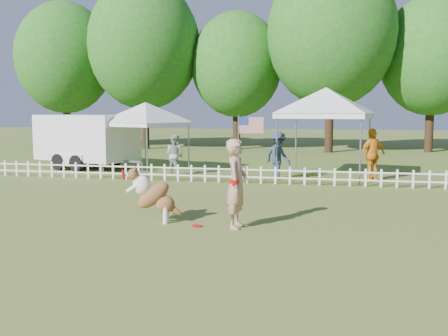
# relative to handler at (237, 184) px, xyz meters

# --- Properties ---
(ground) EXTENTS (120.00, 120.00, 0.00)m
(ground) POSITION_rel_handler_xyz_m (-1.14, -0.33, -0.96)
(ground) COLOR #38541A
(ground) RESTS_ON ground
(picket_fence) EXTENTS (22.00, 0.08, 0.60)m
(picket_fence) POSITION_rel_handler_xyz_m (-1.14, 6.67, -0.66)
(picket_fence) COLOR white
(picket_fence) RESTS_ON ground
(handler) EXTENTS (0.49, 0.72, 1.92)m
(handler) POSITION_rel_handler_xyz_m (0.00, 0.00, 0.00)
(handler) COLOR tan
(handler) RESTS_ON ground
(dog) EXTENTS (1.26, 0.62, 1.24)m
(dog) POSITION_rel_handler_xyz_m (-1.91, 0.13, -0.34)
(dog) COLOR brown
(dog) RESTS_ON ground
(frisbee_on_turf) EXTENTS (0.28, 0.28, 0.02)m
(frisbee_on_turf) POSITION_rel_handler_xyz_m (-0.87, -0.04, -0.95)
(frisbee_on_turf) COLOR red
(frisbee_on_turf) RESTS_ON ground
(canopy_tent_left) EXTENTS (3.56, 3.56, 2.80)m
(canopy_tent_left) POSITION_rel_handler_xyz_m (-5.51, 9.12, 0.44)
(canopy_tent_left) COLOR white
(canopy_tent_left) RESTS_ON ground
(canopy_tent_right) EXTENTS (3.71, 3.71, 3.32)m
(canopy_tent_right) POSITION_rel_handler_xyz_m (1.75, 8.90, 0.70)
(canopy_tent_right) COLOR white
(canopy_tent_right) RESTS_ON ground
(cargo_trailer) EXTENTS (5.94, 4.04, 2.40)m
(cargo_trailer) POSITION_rel_handler_xyz_m (-8.50, 9.73, 0.24)
(cargo_trailer) COLOR silver
(cargo_trailer) RESTS_ON ground
(flag_pole) EXTENTS (0.90, 0.31, 2.36)m
(flag_pole) POSITION_rel_handler_xyz_m (-1.12, 6.36, 0.22)
(flag_pole) COLOR gray
(flag_pole) RESTS_ON ground
(spectator_a) EXTENTS (0.95, 0.86, 1.60)m
(spectator_a) POSITION_rel_handler_xyz_m (-4.01, 8.27, -0.16)
(spectator_a) COLOR #A3A4A8
(spectator_a) RESTS_ON ground
(spectator_b) EXTENTS (1.29, 1.20, 1.75)m
(spectator_b) POSITION_rel_handler_xyz_m (0.05, 8.12, -0.09)
(spectator_b) COLOR navy
(spectator_b) RESTS_ON ground
(spectator_c) EXTENTS (1.16, 1.04, 1.89)m
(spectator_c) POSITION_rel_handler_xyz_m (3.44, 8.26, -0.01)
(spectator_c) COLOR orange
(spectator_c) RESTS_ON ground
(tree_far_left) EXTENTS (6.60, 6.60, 11.00)m
(tree_far_left) POSITION_rel_handler_xyz_m (-16.14, 21.67, 4.54)
(tree_far_left) COLOR #225618
(tree_far_left) RESTS_ON ground
(tree_left) EXTENTS (7.40, 7.40, 12.00)m
(tree_left) POSITION_rel_handler_xyz_m (-10.14, 21.17, 5.04)
(tree_left) COLOR #225618
(tree_left) RESTS_ON ground
(tree_center_left) EXTENTS (6.00, 6.00, 9.80)m
(tree_center_left) POSITION_rel_handler_xyz_m (-4.14, 22.17, 3.94)
(tree_center_left) COLOR #225618
(tree_center_left) RESTS_ON ground
(tree_center_right) EXTENTS (7.60, 7.60, 12.60)m
(tree_center_right) POSITION_rel_handler_xyz_m (1.86, 20.67, 5.34)
(tree_center_right) COLOR #225618
(tree_center_right) RESTS_ON ground
(tree_right) EXTENTS (6.20, 6.20, 10.40)m
(tree_right) POSITION_rel_handler_xyz_m (7.86, 22.17, 4.24)
(tree_right) COLOR #225618
(tree_right) RESTS_ON ground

